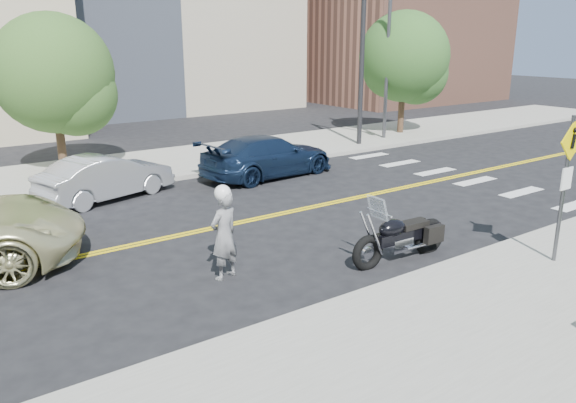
# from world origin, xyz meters

# --- Properties ---
(ground_plane) EXTENTS (120.00, 120.00, 0.00)m
(ground_plane) POSITION_xyz_m (0.00, 0.00, 0.00)
(ground_plane) COLOR black
(ground_plane) RESTS_ON ground
(sidewalk_near) EXTENTS (60.00, 5.00, 0.15)m
(sidewalk_near) POSITION_xyz_m (0.00, -7.50, 0.07)
(sidewalk_near) COLOR #9E9B91
(sidewalk_near) RESTS_ON ground_plane
(sidewalk_far) EXTENTS (60.00, 5.00, 0.15)m
(sidewalk_far) POSITION_xyz_m (0.00, 7.50, 0.07)
(sidewalk_far) COLOR #9E9B91
(sidewalk_far) RESTS_ON ground_plane
(building_right) EXTENTS (14.00, 12.00, 12.00)m
(building_right) POSITION_xyz_m (26.00, 20.00, 6.00)
(building_right) COLOR #8C5947
(building_right) RESTS_ON ground_plane
(lamp_post) EXTENTS (0.16, 0.16, 8.00)m
(lamp_post) POSITION_xyz_m (12.00, 6.50, 4.15)
(lamp_post) COLOR #4C4C51
(lamp_post) RESTS_ON sidewalk_far
(traffic_light) EXTENTS (0.28, 4.50, 7.00)m
(traffic_light) POSITION_xyz_m (10.00, 5.08, 4.67)
(traffic_light) COLOR black
(traffic_light) RESTS_ON sidewalk_far
(pedestrian_sign) EXTENTS (0.78, 0.08, 3.00)m
(pedestrian_sign) POSITION_xyz_m (4.20, -6.31, 1.96)
(pedestrian_sign) COLOR #4C4C51
(pedestrian_sign) RESTS_ON sidewalk_near
(motorcyclist) EXTENTS (0.75, 0.59, 1.91)m
(motorcyclist) POSITION_xyz_m (-1.62, -2.83, 0.95)
(motorcyclist) COLOR #AEAFB3
(motorcyclist) RESTS_ON ground
(motorcycle) EXTENTS (2.52, 0.85, 1.51)m
(motorcycle) POSITION_xyz_m (1.91, -4.16, 0.76)
(motorcycle) COLOR black
(motorcycle) RESTS_ON ground
(parked_car_silver) EXTENTS (4.24, 2.48, 1.32)m
(parked_car_silver) POSITION_xyz_m (-1.64, 4.20, 0.66)
(parked_car_silver) COLOR #ABADB3
(parked_car_silver) RESTS_ON ground
(parked_car_blue) EXTENTS (5.05, 2.44, 1.42)m
(parked_car_blue) POSITION_xyz_m (3.78, 3.80, 0.71)
(parked_car_blue) COLOR #172845
(parked_car_blue) RESTS_ON ground
(tree_far_a) EXTENTS (3.98, 3.98, 5.44)m
(tree_far_a) POSITION_xyz_m (-1.85, 8.19, 3.44)
(tree_far_a) COLOR #382619
(tree_far_a) RESTS_ON ground
(tree_far_b) EXTENTS (4.24, 4.24, 5.86)m
(tree_far_b) POSITION_xyz_m (13.73, 7.13, 3.73)
(tree_far_b) COLOR #382619
(tree_far_b) RESTS_ON ground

